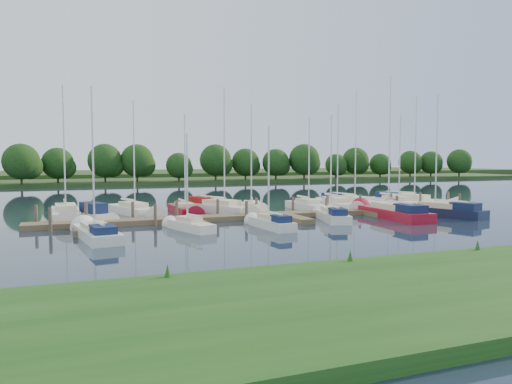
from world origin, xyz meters
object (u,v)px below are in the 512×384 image
object	(u,v)px
dock	(285,216)
sailboat_s_2	(271,224)
sailboat_n_0	(66,216)
sailboat_n_5	(251,210)
motorboat	(95,217)

from	to	relation	value
dock	sailboat_s_2	bearing A→B (deg)	-123.83
sailboat_n_0	sailboat_n_5	size ratio (longest dim) A/B	1.11
dock	sailboat_s_2	world-z (taller)	sailboat_s_2
dock	sailboat_n_5	bearing A→B (deg)	103.07
sailboat_n_5	sailboat_n_0	bearing A→B (deg)	18.45
sailboat_n_0	sailboat_s_2	distance (m)	17.27
sailboat_n_0	sailboat_n_5	bearing A→B (deg)	175.68
motorboat	dock	bearing A→B (deg)	146.77
sailboat_n_0	dock	bearing A→B (deg)	160.26
sailboat_n_0	sailboat_s_2	bearing A→B (deg)	140.40
dock	sailboat_n_0	xyz separation A→B (m)	(-16.96, 5.63, 0.08)
dock	motorboat	bearing A→B (deg)	166.14
sailboat_n_0	sailboat_s_2	world-z (taller)	sailboat_n_0
sailboat_n_5	sailboat_s_2	xyz separation A→B (m)	(-2.27, -9.87, 0.05)
dock	motorboat	size ratio (longest dim) A/B	7.08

